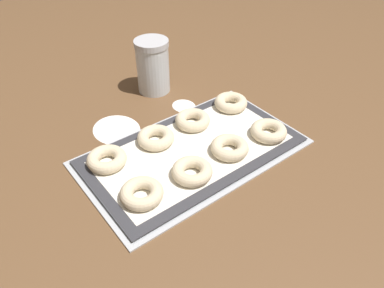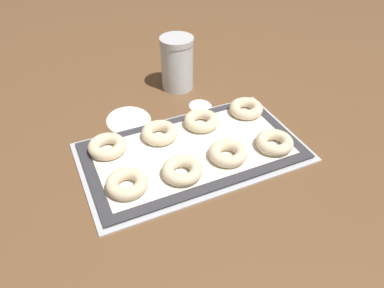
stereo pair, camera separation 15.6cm
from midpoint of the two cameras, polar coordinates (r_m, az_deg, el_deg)
The scene contains 14 objects.
ground_plane at distance 0.88m, azimuth 5.61°, elevation -1.61°, with size 2.80×2.80×0.00m, color brown.
baking_tray at distance 0.88m, azimuth 5.05°, elevation -1.43°, with size 0.52×0.30×0.01m.
baking_mat at distance 0.87m, azimuth 5.07°, elevation -1.16°, with size 0.49×0.28×0.00m.
bagel_front_far_left at distance 0.77m, azimuth -4.25°, elevation -6.51°, with size 0.09×0.09×0.03m.
bagel_front_mid_left at distance 0.80m, azimuth 4.06°, elevation -4.48°, with size 0.09×0.09×0.03m.
bagel_front_mid_right at distance 0.85m, azimuth 10.72°, elevation -1.76°, with size 0.09×0.09×0.03m.
bagel_front_far_right at distance 0.91m, azimuth 17.31°, elevation -0.12°, with size 0.09×0.09×0.03m.
bagel_back_far_left at distance 0.86m, azimuth -7.89°, elevation -0.73°, with size 0.09×0.09×0.03m.
bagel_back_mid_left at distance 0.89m, azimuth -0.07°, elevation 1.37°, with size 0.09×0.09×0.03m.
bagel_back_mid_right at distance 0.94m, azimuth 6.16°, elevation 3.23°, with size 0.09×0.09×0.03m.
bagel_back_far_right at distance 1.00m, azimuth 12.69°, elevation 5.02°, with size 0.09×0.09×0.03m.
flour_canister at distance 1.09m, azimuth 1.88°, elevation 12.01°, with size 0.10×0.10×0.15m.
flour_patch_near at distance 0.98m, azimuth -5.25°, elevation 3.42°, with size 0.12×0.13×0.00m.
flour_patch_far at distance 1.04m, azimuth 5.58°, elevation 5.59°, with size 0.06×0.07×0.00m.
Camera 2 is at (-0.29, -0.61, 0.57)m, focal length 35.00 mm.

